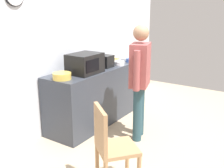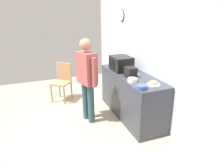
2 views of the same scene
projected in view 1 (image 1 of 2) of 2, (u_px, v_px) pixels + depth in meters
The scene contains 13 objects.
ground_plane at pixel (160, 141), 3.99m from camera, with size 6.00×6.00×0.00m, color tan.
back_wall at pixel (73, 44), 4.48m from camera, with size 5.40×0.13×2.60m.
kitchen_counter at pixel (96, 95), 4.58m from camera, with size 1.88×0.62×0.93m, color #333842.
microwave at pixel (85, 63), 4.09m from camera, with size 0.50×0.39×0.30m.
sandwich_plate at pixel (115, 60), 5.03m from camera, with size 0.23×0.23×0.07m.
salad_bowl at pixel (119, 63), 4.67m from camera, with size 0.18×0.18×0.07m, color white.
cereal_bowl at pixel (62, 76), 3.78m from camera, with size 0.26×0.26×0.09m, color gold.
mixing_bowl at pixel (131, 60), 4.94m from camera, with size 0.18×0.18×0.06m, color #33519E.
toaster at pixel (106, 61), 4.50m from camera, with size 0.22×0.18×0.20m, color black.
fork_utensil at pixel (61, 73), 4.10m from camera, with size 0.17×0.02×0.01m, color silver.
spoon_utensil at pixel (95, 67), 4.56m from camera, with size 0.17×0.02×0.01m, color silver.
person_standing at pixel (140, 75), 3.86m from camera, with size 0.57×0.35×1.66m.
wooden_chair at pixel (110, 145), 2.83m from camera, with size 0.56×0.56×0.94m.
Camera 1 is at (-3.39, -1.42, 1.91)m, focal length 43.83 mm.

